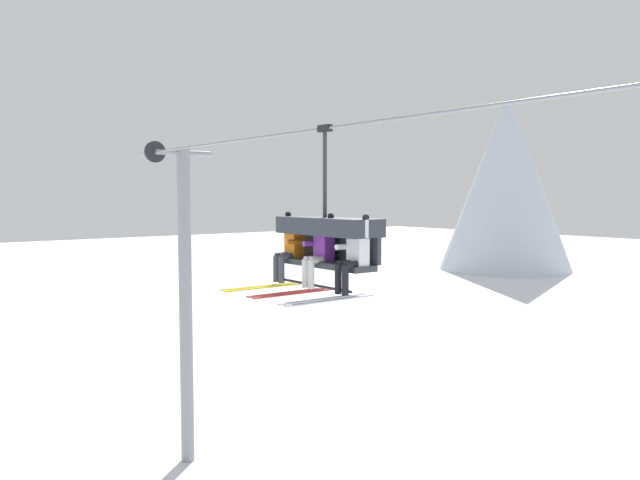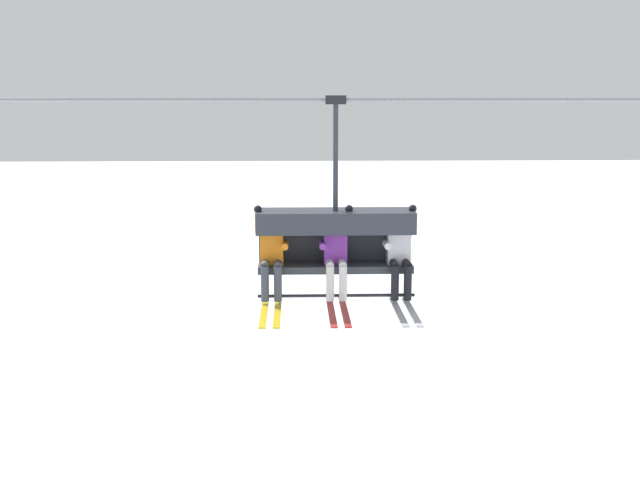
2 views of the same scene
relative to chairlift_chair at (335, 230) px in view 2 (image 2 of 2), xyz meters
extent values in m
cylinder|color=gray|center=(0.84, -0.07, 1.81)|extent=(18.03, 0.05, 0.05)
cube|color=#33383D|center=(0.00, -0.07, -0.51)|extent=(2.16, 0.48, 0.10)
cube|color=#33383D|center=(0.00, 0.21, -0.24)|extent=(2.16, 0.08, 0.45)
cube|color=#2D333D|center=(0.00, -0.01, 0.14)|extent=(2.20, 0.68, 0.30)
cylinder|color=black|center=(0.00, -0.39, -0.84)|extent=(2.16, 0.04, 0.04)
cylinder|color=#2D333D|center=(0.00, -0.07, 1.02)|extent=(0.07, 0.07, 1.47)
cube|color=black|center=(0.00, -0.07, 1.81)|extent=(0.28, 0.12, 0.12)
cube|color=orange|center=(-0.89, -0.09, -0.20)|extent=(0.32, 0.22, 0.52)
sphere|color=black|center=(-0.89, -0.09, 0.15)|extent=(0.22, 0.22, 0.22)
ellipsoid|color=black|center=(-0.89, -0.19, 0.15)|extent=(0.17, 0.04, 0.08)
cylinder|color=#3D424C|center=(-0.98, -0.26, -0.42)|extent=(0.11, 0.34, 0.11)
cylinder|color=#3D424C|center=(-0.80, -0.26, -0.42)|extent=(0.11, 0.34, 0.11)
cylinder|color=#3D424C|center=(-0.98, -0.43, -0.66)|extent=(0.11, 0.11, 0.48)
cylinder|color=#3D424C|center=(-0.80, -0.43, -0.66)|extent=(0.11, 0.11, 0.48)
cube|color=gold|center=(-0.98, -0.73, -0.95)|extent=(0.09, 1.70, 0.02)
cube|color=gold|center=(-0.80, -0.73, -0.95)|extent=(0.09, 1.70, 0.02)
cylinder|color=orange|center=(-1.08, -0.09, 0.15)|extent=(0.09, 0.09, 0.30)
sphere|color=black|center=(-1.08, -0.09, 0.32)|extent=(0.11, 0.11, 0.11)
cylinder|color=orange|center=(-0.70, -0.24, -0.16)|extent=(0.09, 0.30, 0.09)
cube|color=purple|center=(0.00, -0.09, -0.20)|extent=(0.32, 0.22, 0.52)
sphere|color=#284C93|center=(0.00, -0.09, 0.15)|extent=(0.22, 0.22, 0.22)
ellipsoid|color=black|center=(0.00, -0.19, 0.15)|extent=(0.17, 0.04, 0.08)
cylinder|color=silver|center=(-0.09, -0.26, -0.42)|extent=(0.11, 0.34, 0.11)
cylinder|color=silver|center=(0.09, -0.26, -0.42)|extent=(0.11, 0.34, 0.11)
cylinder|color=silver|center=(-0.09, -0.43, -0.66)|extent=(0.11, 0.11, 0.48)
cylinder|color=silver|center=(0.09, -0.43, -0.66)|extent=(0.11, 0.11, 0.48)
cube|color=#B22823|center=(-0.09, -0.73, -0.95)|extent=(0.09, 1.70, 0.02)
cube|color=#B22823|center=(0.09, -0.73, -0.95)|extent=(0.09, 1.70, 0.02)
cylinder|color=purple|center=(-0.19, -0.24, -0.16)|extent=(0.09, 0.30, 0.09)
cylinder|color=purple|center=(0.19, -0.09, 0.15)|extent=(0.09, 0.09, 0.30)
sphere|color=black|center=(0.19, -0.09, 0.32)|extent=(0.11, 0.11, 0.11)
cube|color=silver|center=(0.89, -0.09, -0.20)|extent=(0.32, 0.22, 0.52)
sphere|color=maroon|center=(0.89, -0.09, 0.15)|extent=(0.22, 0.22, 0.22)
ellipsoid|color=black|center=(0.89, -0.19, 0.15)|extent=(0.17, 0.04, 0.08)
cylinder|color=black|center=(0.80, -0.26, -0.42)|extent=(0.11, 0.34, 0.11)
cylinder|color=black|center=(0.98, -0.26, -0.42)|extent=(0.11, 0.34, 0.11)
cylinder|color=black|center=(0.80, -0.43, -0.66)|extent=(0.11, 0.11, 0.48)
cylinder|color=black|center=(0.98, -0.43, -0.66)|extent=(0.11, 0.11, 0.48)
cube|color=#B2B2BC|center=(0.80, -0.73, -0.95)|extent=(0.09, 1.70, 0.02)
cube|color=#B2B2BC|center=(0.98, -0.73, -0.95)|extent=(0.09, 1.70, 0.02)
cylinder|color=silver|center=(0.70, -0.24, -0.16)|extent=(0.09, 0.30, 0.09)
cylinder|color=silver|center=(1.08, -0.09, 0.15)|extent=(0.09, 0.09, 0.30)
sphere|color=black|center=(1.08, -0.09, 0.32)|extent=(0.11, 0.11, 0.11)
camera|label=1|loc=(8.42, -6.71, 0.66)|focal=35.00mm
camera|label=2|loc=(-0.57, -11.09, 1.82)|focal=45.00mm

